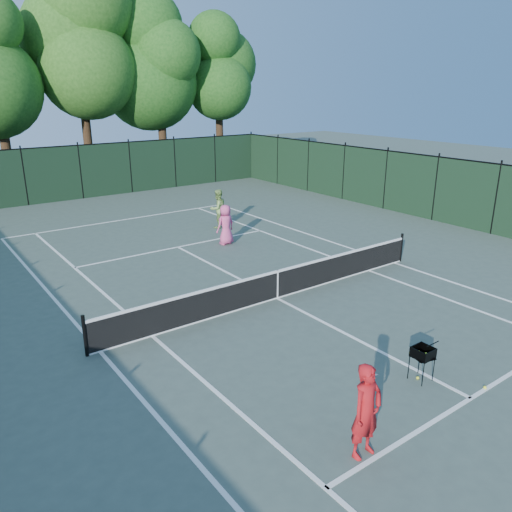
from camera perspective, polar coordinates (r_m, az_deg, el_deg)
ground at (r=15.22m, az=2.43°, el=-4.85°), size 90.00×90.00×0.00m
sideline_doubles_left at (r=12.86m, az=-17.37°, el=-10.40°), size 0.10×23.77×0.01m
sideline_doubles_right at (r=18.92m, az=15.52°, el=-0.75°), size 0.10×23.77×0.01m
sideline_singles_left at (r=13.28m, az=-11.75°, el=-8.94°), size 0.10×23.77×0.01m
sideline_singles_right at (r=17.91m, az=12.78°, el=-1.62°), size 0.10×23.77×0.01m
baseline_far at (r=25.12m, az=-14.78°, el=4.05°), size 10.97×0.10×0.01m
service_line_near at (r=11.56m, az=23.36°, el=-14.69°), size 8.23×0.10×0.01m
service_line_far at (r=20.29m, az=-8.92°, el=1.02°), size 8.23×0.10×0.01m
center_service_line at (r=15.22m, az=2.43°, el=-4.84°), size 0.10×12.80×0.01m
tennis_net at (r=15.04m, az=2.46°, el=-3.19°), size 11.69×0.09×1.06m
fence_far at (r=30.51m, az=-19.41°, el=8.99°), size 24.00×0.05×3.00m
fence_right at (r=23.88m, az=25.73°, el=5.77°), size 0.05×36.00×3.00m
tree_3 at (r=34.99m, az=-19.79°, el=22.45°), size 7.00×7.00×14.45m
tree_4 at (r=36.15m, az=-11.16°, el=21.61°), size 6.20×6.20×12.97m
tree_5 at (r=39.00m, az=-4.36°, el=21.00°), size 5.80×5.80×12.23m
coach at (r=9.03m, az=12.51°, el=-16.92°), size 0.92×0.64×1.75m
player_pink at (r=20.27m, az=-3.48°, el=3.60°), size 0.84×0.59×1.63m
player_green at (r=22.77m, az=-4.37°, el=5.42°), size 0.93×0.76×1.75m
ball_hopper at (r=11.50m, az=18.54°, el=-10.46°), size 0.50×0.50×0.78m
loose_ball_near_cart at (r=11.98m, az=24.70°, el=-13.48°), size 0.07×0.07×0.07m
loose_ball_midcourt at (r=11.80m, az=17.99°, el=-13.11°), size 0.07×0.07×0.07m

